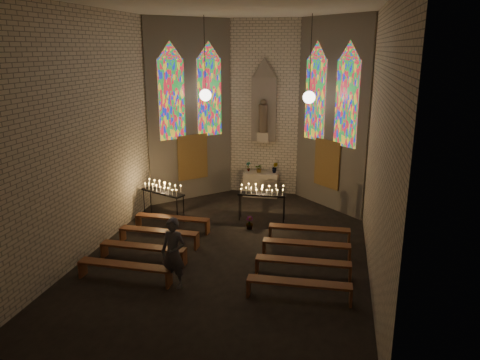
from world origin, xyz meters
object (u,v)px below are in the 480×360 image
aisle_flower_pot (249,223)px  votive_stand_left (163,190)px  votive_stand_right (262,192)px  altar (261,184)px  visitor (173,253)px

aisle_flower_pot → votive_stand_left: size_ratio=0.25×
votive_stand_left → votive_stand_right: 3.48m
votive_stand_right → altar: bearing=98.2°
altar → votive_stand_left: size_ratio=0.80×
votive_stand_left → visitor: size_ratio=0.96×
votive_stand_left → altar: bearing=73.3°
altar → aisle_flower_pot: altar is taller
altar → votive_stand_right: (0.50, -2.78, 0.55)m
votive_stand_left → visitor: bearing=-41.9°
aisle_flower_pot → votive_stand_right: votive_stand_right is taller
visitor → aisle_flower_pot: bearing=85.6°
votive_stand_right → visitor: (-1.40, -5.15, -0.13)m
altar → votive_stand_left: votive_stand_left is taller
aisle_flower_pot → votive_stand_left: votive_stand_left is taller
altar → votive_stand_left: (-2.93, -3.40, 0.60)m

